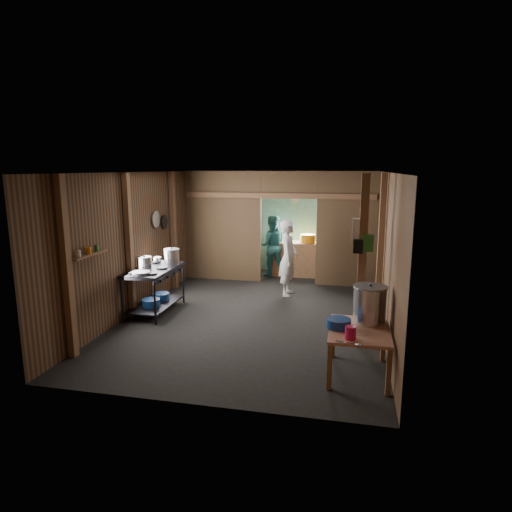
% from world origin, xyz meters
% --- Properties ---
extents(floor, '(4.50, 7.00, 0.00)m').
position_xyz_m(floor, '(0.00, 0.00, 0.00)').
color(floor, black).
rests_on(floor, ground).
extents(ceiling, '(4.50, 7.00, 0.00)m').
position_xyz_m(ceiling, '(0.00, 0.00, 2.60)').
color(ceiling, '#393734').
rests_on(ceiling, ground).
extents(wall_back, '(4.50, 0.00, 2.60)m').
position_xyz_m(wall_back, '(0.00, 3.50, 1.30)').
color(wall_back, brown).
rests_on(wall_back, ground).
extents(wall_front, '(4.50, 0.00, 2.60)m').
position_xyz_m(wall_front, '(0.00, -3.50, 1.30)').
color(wall_front, brown).
rests_on(wall_front, ground).
extents(wall_left, '(0.00, 7.00, 2.60)m').
position_xyz_m(wall_left, '(-2.25, 0.00, 1.30)').
color(wall_left, brown).
rests_on(wall_left, ground).
extents(wall_right, '(0.00, 7.00, 2.60)m').
position_xyz_m(wall_right, '(2.25, 0.00, 1.30)').
color(wall_right, brown).
rests_on(wall_right, ground).
extents(partition_left, '(1.85, 0.10, 2.60)m').
position_xyz_m(partition_left, '(-1.32, 2.20, 1.30)').
color(partition_left, brown).
rests_on(partition_left, floor).
extents(partition_right, '(1.35, 0.10, 2.60)m').
position_xyz_m(partition_right, '(1.57, 2.20, 1.30)').
color(partition_right, brown).
rests_on(partition_right, floor).
extents(partition_header, '(1.30, 0.10, 0.60)m').
position_xyz_m(partition_header, '(0.25, 2.20, 2.30)').
color(partition_header, brown).
rests_on(partition_header, wall_back).
extents(turquoise_panel, '(4.40, 0.06, 2.50)m').
position_xyz_m(turquoise_panel, '(0.00, 3.44, 1.25)').
color(turquoise_panel, '#81CAC9').
rests_on(turquoise_panel, wall_back).
extents(back_counter, '(1.20, 0.50, 0.85)m').
position_xyz_m(back_counter, '(0.30, 2.95, 0.42)').
color(back_counter, '#905E3C').
rests_on(back_counter, floor).
extents(wall_clock, '(0.20, 0.03, 0.20)m').
position_xyz_m(wall_clock, '(0.25, 3.40, 1.90)').
color(wall_clock, silver).
rests_on(wall_clock, wall_back).
extents(post_left_a, '(0.10, 0.12, 2.60)m').
position_xyz_m(post_left_a, '(-2.18, -2.60, 1.30)').
color(post_left_a, '#905E3C').
rests_on(post_left_a, floor).
extents(post_left_b, '(0.10, 0.12, 2.60)m').
position_xyz_m(post_left_b, '(-2.18, -0.80, 1.30)').
color(post_left_b, '#905E3C').
rests_on(post_left_b, floor).
extents(post_left_c, '(0.10, 0.12, 2.60)m').
position_xyz_m(post_left_c, '(-2.18, 1.20, 1.30)').
color(post_left_c, '#905E3C').
rests_on(post_left_c, floor).
extents(post_right, '(0.10, 0.12, 2.60)m').
position_xyz_m(post_right, '(2.18, -0.20, 1.30)').
color(post_right, '#905E3C').
rests_on(post_right, floor).
extents(post_free, '(0.12, 0.12, 2.60)m').
position_xyz_m(post_free, '(1.85, -1.30, 1.30)').
color(post_free, '#905E3C').
rests_on(post_free, floor).
extents(cross_beam, '(4.40, 0.12, 0.12)m').
position_xyz_m(cross_beam, '(0.00, 2.15, 2.05)').
color(cross_beam, '#905E3C').
rests_on(cross_beam, wall_left).
extents(pan_lid_big, '(0.03, 0.34, 0.34)m').
position_xyz_m(pan_lid_big, '(-2.21, 0.40, 1.65)').
color(pan_lid_big, gray).
rests_on(pan_lid_big, wall_left).
extents(pan_lid_small, '(0.03, 0.30, 0.30)m').
position_xyz_m(pan_lid_small, '(-2.21, 0.80, 1.55)').
color(pan_lid_small, black).
rests_on(pan_lid_small, wall_left).
extents(wall_shelf, '(0.14, 0.80, 0.03)m').
position_xyz_m(wall_shelf, '(-2.15, -2.10, 1.40)').
color(wall_shelf, '#905E3C').
rests_on(wall_shelf, wall_left).
extents(jar_white, '(0.07, 0.07, 0.10)m').
position_xyz_m(jar_white, '(-2.15, -2.35, 1.47)').
color(jar_white, silver).
rests_on(jar_white, wall_shelf).
extents(jar_yellow, '(0.08, 0.08, 0.10)m').
position_xyz_m(jar_yellow, '(-2.15, -2.10, 1.47)').
color(jar_yellow, '#CC720D').
rests_on(jar_yellow, wall_shelf).
extents(jar_green, '(0.06, 0.06, 0.10)m').
position_xyz_m(jar_green, '(-2.15, -1.88, 1.47)').
color(jar_green, '#296C28').
rests_on(jar_green, wall_shelf).
extents(bag_white, '(0.22, 0.15, 0.32)m').
position_xyz_m(bag_white, '(1.80, -1.22, 1.78)').
color(bag_white, silver).
rests_on(bag_white, post_free).
extents(bag_green, '(0.16, 0.12, 0.24)m').
position_xyz_m(bag_green, '(1.92, -1.36, 1.60)').
color(bag_green, '#296C28').
rests_on(bag_green, post_free).
extents(bag_black, '(0.14, 0.10, 0.20)m').
position_xyz_m(bag_black, '(1.78, -1.38, 1.55)').
color(bag_black, black).
rests_on(bag_black, post_free).
extents(gas_range, '(0.74, 1.44, 0.85)m').
position_xyz_m(gas_range, '(-1.88, -0.50, 0.42)').
color(gas_range, black).
rests_on(gas_range, floor).
extents(prep_table, '(0.77, 1.06, 0.63)m').
position_xyz_m(prep_table, '(1.83, -2.32, 0.31)').
color(prep_table, '#B27560').
rests_on(prep_table, floor).
extents(stove_pot_large, '(0.36, 0.36, 0.31)m').
position_xyz_m(stove_pot_large, '(-1.71, -0.03, 0.98)').
color(stove_pot_large, silver).
rests_on(stove_pot_large, gas_range).
extents(stove_pot_med, '(0.33, 0.33, 0.23)m').
position_xyz_m(stove_pot_med, '(-2.05, -0.51, 0.94)').
color(stove_pot_med, silver).
rests_on(stove_pot_med, gas_range).
extents(stove_saucepan, '(0.19, 0.19, 0.10)m').
position_xyz_m(stove_saucepan, '(-2.05, 0.03, 0.90)').
color(stove_saucepan, silver).
rests_on(stove_saucepan, gas_range).
extents(frying_pan, '(0.33, 0.55, 0.07)m').
position_xyz_m(frying_pan, '(-1.88, -1.00, 0.87)').
color(frying_pan, gray).
rests_on(frying_pan, gas_range).
extents(blue_tub_front, '(0.33, 0.33, 0.14)m').
position_xyz_m(blue_tub_front, '(-1.88, -0.67, 0.23)').
color(blue_tub_front, navy).
rests_on(blue_tub_front, gas_range).
extents(blue_tub_back, '(0.32, 0.32, 0.13)m').
position_xyz_m(blue_tub_back, '(-1.88, -0.23, 0.23)').
color(blue_tub_back, navy).
rests_on(blue_tub_back, gas_range).
extents(stock_pot, '(0.57, 0.57, 0.53)m').
position_xyz_m(stock_pot, '(1.95, -2.02, 0.87)').
color(stock_pot, silver).
rests_on(stock_pot, prep_table).
extents(wash_basin, '(0.36, 0.36, 0.12)m').
position_xyz_m(wash_basin, '(1.56, -2.32, 0.69)').
color(wash_basin, navy).
rests_on(wash_basin, prep_table).
extents(pink_bucket, '(0.15, 0.15, 0.16)m').
position_xyz_m(pink_bucket, '(1.71, -2.69, 0.71)').
color(pink_bucket, '#B21142').
rests_on(pink_bucket, prep_table).
extents(knife, '(0.30, 0.11, 0.01)m').
position_xyz_m(knife, '(1.69, -2.84, 0.63)').
color(knife, silver).
rests_on(knife, prep_table).
extents(yellow_tub, '(0.37, 0.37, 0.21)m').
position_xyz_m(yellow_tub, '(0.63, 2.95, 0.95)').
color(yellow_tub, '#CC720D').
rests_on(yellow_tub, back_counter).
extents(red_cup, '(0.11, 0.11, 0.13)m').
position_xyz_m(red_cup, '(-0.10, 2.95, 0.91)').
color(red_cup, '#D75218').
rests_on(red_cup, back_counter).
extents(cook, '(0.39, 0.59, 1.61)m').
position_xyz_m(cook, '(0.40, 1.18, 0.81)').
color(cook, white).
rests_on(cook, floor).
extents(worker_back, '(0.87, 0.75, 1.53)m').
position_xyz_m(worker_back, '(-0.24, 2.80, 0.77)').
color(worker_back, '#2B7578').
rests_on(worker_back, floor).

